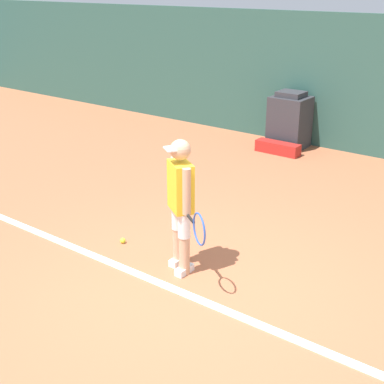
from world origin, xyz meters
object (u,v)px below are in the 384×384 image
(tennis_ball, at_px, (123,241))
(covered_chair, at_px, (289,121))
(tennis_player, at_px, (181,201))
(equipment_bag, at_px, (278,148))

(tennis_ball, bearing_deg, covered_chair, 93.40)
(tennis_ball, bearing_deg, tennis_player, -3.71)
(covered_chair, bearing_deg, equipment_bag, -84.24)
(tennis_ball, height_order, equipment_bag, equipment_bag)
(tennis_ball, relative_size, covered_chair, 0.06)
(equipment_bag, bearing_deg, covered_chair, 95.76)
(tennis_player, relative_size, equipment_bag, 1.78)
(tennis_player, bearing_deg, equipment_bag, 139.05)
(tennis_player, bearing_deg, tennis_ball, -149.87)
(tennis_ball, xyz_separation_m, equipment_bag, (-0.24, 4.40, 0.07))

